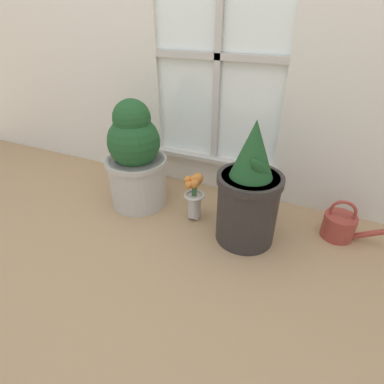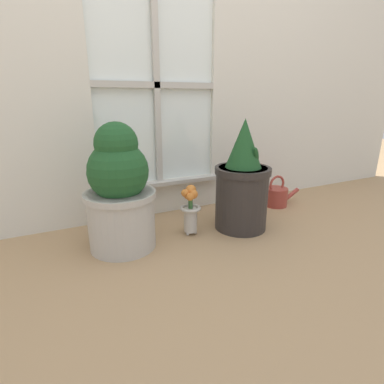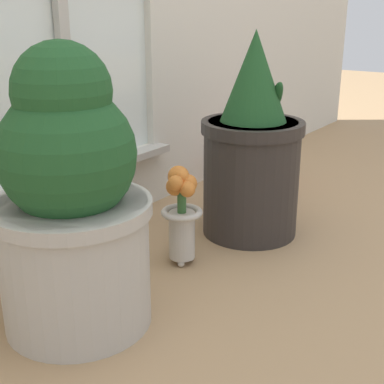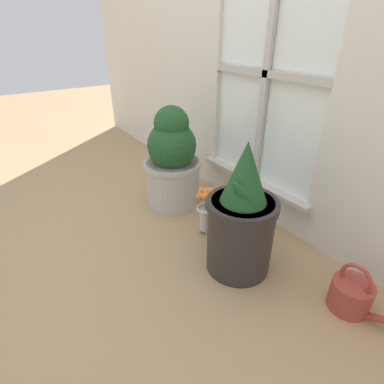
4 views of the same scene
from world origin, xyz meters
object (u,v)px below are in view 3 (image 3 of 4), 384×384
(watering_can, at_px, (260,168))
(potted_plant_right, at_px, (252,151))
(potted_plant_left, at_px, (71,202))
(flower_vase, at_px, (181,210))

(watering_can, bearing_deg, potted_plant_right, -155.36)
(potted_plant_left, xyz_separation_m, potted_plant_right, (0.67, -0.06, -0.02))
(potted_plant_left, bearing_deg, potted_plant_right, -5.32)
(watering_can, bearing_deg, potted_plant_left, -172.83)
(potted_plant_left, distance_m, watering_can, 1.15)
(watering_can, bearing_deg, flower_vase, -168.06)
(potted_plant_right, distance_m, watering_can, 0.53)
(potted_plant_right, height_order, flower_vase, potted_plant_right)
(potted_plant_left, height_order, potted_plant_right, same)
(potted_plant_left, height_order, watering_can, potted_plant_left)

